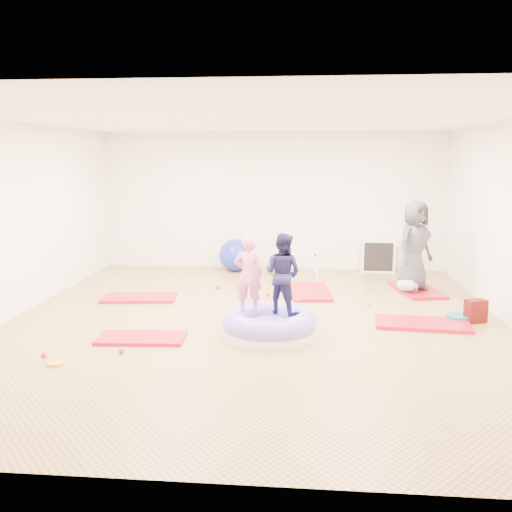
{
  "coord_description": "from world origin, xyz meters",
  "views": [
    {
      "loc": [
        0.75,
        -7.69,
        2.31
      ],
      "look_at": [
        0.0,
        0.3,
        0.9
      ],
      "focal_mm": 40.0,
      "sensor_mm": 36.0,
      "label": 1
    }
  ],
  "objects": [
    {
      "name": "gym_mat_right",
      "position": [
        2.33,
        0.08,
        0.03
      ],
      "size": [
        1.32,
        0.74,
        0.05
      ],
      "primitive_type": "cube",
      "rotation": [
        0.0,
        0.0,
        -0.09
      ],
      "color": "red",
      "rests_on": "ground"
    },
    {
      "name": "gym_mat_center_back",
      "position": [
        0.79,
        1.82,
        0.03
      ],
      "size": [
        0.75,
        1.31,
        0.05
      ],
      "primitive_type": "cube",
      "rotation": [
        0.0,
        0.0,
        1.67
      ],
      "color": "red",
      "rests_on": "ground"
    },
    {
      "name": "ball_pit_balls",
      "position": [
        0.01,
        0.54,
        0.03
      ],
      "size": [
        4.22,
        3.67,
        0.06
      ],
      "color": "red",
      "rests_on": "ground"
    },
    {
      "name": "yellow_toy",
      "position": [
        -2.06,
        -1.83,
        0.01
      ],
      "size": [
        0.2,
        0.2,
        0.03
      ],
      "primitive_type": "cylinder",
      "color": "gold",
      "rests_on": "ground"
    },
    {
      "name": "gym_mat_front_left",
      "position": [
        -1.36,
        -0.89,
        0.02
      ],
      "size": [
        1.13,
        0.62,
        0.05
      ],
      "primitive_type": "cube",
      "rotation": [
        0.0,
        0.0,
        0.06
      ],
      "color": "red",
      "rests_on": "ground"
    },
    {
      "name": "infant",
      "position": [
        2.44,
        1.88,
        0.17
      ],
      "size": [
        0.39,
        0.39,
        0.23
      ],
      "color": "#B5E1F8",
      "rests_on": "gym_mat_rear_right"
    },
    {
      "name": "adult_caregiver",
      "position": [
        2.53,
        2.05,
        0.82
      ],
      "size": [
        0.88,
        0.87,
        1.53
      ],
      "primitive_type": "imported",
      "rotation": [
        0.0,
        0.0,
        0.76
      ],
      "color": "#403E44",
      "rests_on": "gym_mat_rear_right"
    },
    {
      "name": "backpack",
      "position": [
        3.1,
        0.31,
        0.16
      ],
      "size": [
        0.33,
        0.26,
        0.33
      ],
      "primitive_type": "cube",
      "rotation": [
        0.0,
        0.0,
        0.37
      ],
      "color": "maroon",
      "rests_on": "ground"
    },
    {
      "name": "child_pink",
      "position": [
        -0.02,
        -0.54,
        0.85
      ],
      "size": [
        0.37,
        0.25,
        1.0
      ],
      "primitive_type": "imported",
      "rotation": [
        0.0,
        0.0,
        3.16
      ],
      "color": "pink",
      "rests_on": "inflatable_cushion"
    },
    {
      "name": "balance_disc",
      "position": [
        2.9,
        0.38,
        0.04
      ],
      "size": [
        0.37,
        0.37,
        0.08
      ],
      "primitive_type": "cylinder",
      "color": "#107179",
      "rests_on": "ground"
    },
    {
      "name": "gym_mat_rear_right",
      "position": [
        2.62,
        2.12,
        0.03
      ],
      "size": [
        0.85,
        1.34,
        0.05
      ],
      "primitive_type": "cube",
      "rotation": [
        0.0,
        0.0,
        1.77
      ],
      "color": "red",
      "rests_on": "ground"
    },
    {
      "name": "inflatable_cushion",
      "position": [
        0.26,
        -0.6,
        0.15
      ],
      "size": [
        1.23,
        1.23,
        0.39
      ],
      "rotation": [
        0.0,
        0.0,
        0.34
      ],
      "color": "white",
      "rests_on": "ground"
    },
    {
      "name": "cube_shelf",
      "position": [
        2.14,
        3.79,
        0.33
      ],
      "size": [
        0.66,
        0.33,
        0.66
      ],
      "color": "white",
      "rests_on": "ground"
    },
    {
      "name": "infant_play_gym",
      "position": [
        0.63,
        2.93,
        0.33
      ],
      "size": [
        0.64,
        0.61,
        0.49
      ],
      "rotation": [
        0.0,
        0.0,
        -0.1
      ],
      "color": "white",
      "rests_on": "ground"
    },
    {
      "name": "exercise_ball_blue",
      "position": [
        -0.73,
        3.6,
        0.33
      ],
      "size": [
        0.66,
        0.66,
        0.66
      ],
      "primitive_type": "sphere",
      "color": "#222ABD",
      "rests_on": "ground"
    },
    {
      "name": "room",
      "position": [
        0.0,
        0.0,
        1.4
      ],
      "size": [
        7.01,
        8.01,
        2.81
      ],
      "color": "tan",
      "rests_on": "ground"
    },
    {
      "name": "gym_mat_mid_left",
      "position": [
        -2.0,
        1.13,
        0.02
      ],
      "size": [
        1.23,
        0.71,
        0.05
      ],
      "primitive_type": "cube",
      "rotation": [
        0.0,
        0.0,
        0.11
      ],
      "color": "red",
      "rests_on": "ground"
    },
    {
      "name": "exercise_ball_orange",
      "position": [
        0.11,
        3.25,
        0.18
      ],
      "size": [
        0.36,
        0.36,
        0.36
      ],
      "primitive_type": "sphere",
      "color": "orange",
      "rests_on": "ground"
    },
    {
      "name": "child_navy",
      "position": [
        0.42,
        -0.55,
        0.88
      ],
      "size": [
        0.63,
        0.59,
        1.05
      ],
      "primitive_type": "imported",
      "rotation": [
        0.0,
        0.0,
        2.66
      ],
      "color": "#1A1640",
      "rests_on": "inflatable_cushion"
    }
  ]
}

